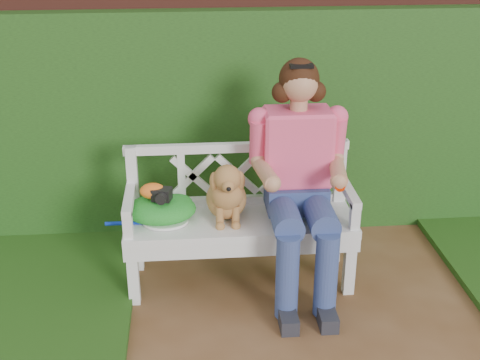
{
  "coord_description": "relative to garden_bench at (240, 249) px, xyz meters",
  "views": [
    {
      "loc": [
        -0.7,
        -2.83,
        2.41
      ],
      "look_at": [
        -0.38,
        0.91,
        0.75
      ],
      "focal_mm": 48.0,
      "sensor_mm": 36.0,
      "label": 1
    }
  ],
  "objects": [
    {
      "name": "garden_bench",
      "position": [
        0.0,
        0.0,
        0.0
      ],
      "size": [
        1.62,
        0.71,
        0.48
      ],
      "primitive_type": null,
      "rotation": [
        0.0,
        0.0,
        0.07
      ],
      "color": "white",
      "rests_on": "ground"
    },
    {
      "name": "brick_wall",
      "position": [
        0.38,
        0.99,
        0.86
      ],
      "size": [
        10.0,
        0.3,
        2.2
      ],
      "primitive_type": "cube",
      "color": "maroon",
      "rests_on": "ground"
    },
    {
      "name": "tennis_racket",
      "position": [
        -0.51,
        -0.04,
        0.25
      ],
      "size": [
        0.6,
        0.43,
        0.03
      ],
      "primitive_type": null,
      "rotation": [
        0.0,
        0.0,
        -0.39
      ],
      "color": "white",
      "rests_on": "garden_bench"
    },
    {
      "name": "camera_item",
      "position": [
        -0.5,
        -0.01,
        0.44
      ],
      "size": [
        0.14,
        0.12,
        0.08
      ],
      "primitive_type": "cube",
      "rotation": [
        0.0,
        0.0,
        -0.26
      ],
      "color": "black",
      "rests_on": "green_bag"
    },
    {
      "name": "seated_woman",
      "position": [
        0.37,
        -0.02,
        0.54
      ],
      "size": [
        0.93,
        1.05,
        1.55
      ],
      "primitive_type": null,
      "rotation": [
        0.0,
        0.0,
        -0.37
      ],
      "color": "#DE3E51",
      "rests_on": "ground"
    },
    {
      "name": "green_bag",
      "position": [
        -0.51,
        0.02,
        0.32
      ],
      "size": [
        0.53,
        0.45,
        0.16
      ],
      "primitive_type": null,
      "rotation": [
        0.0,
        0.0,
        -0.22
      ],
      "color": "#1F7F30",
      "rests_on": "garden_bench"
    },
    {
      "name": "ivy_hedge",
      "position": [
        0.38,
        0.77,
        0.61
      ],
      "size": [
        10.0,
        0.18,
        1.7
      ],
      "primitive_type": "cube",
      "color": "#2A601C",
      "rests_on": "ground"
    },
    {
      "name": "baseball_glove",
      "position": [
        -0.56,
        0.02,
        0.45
      ],
      "size": [
        0.17,
        0.13,
        0.1
      ],
      "primitive_type": "ellipsoid",
      "rotation": [
        0.0,
        0.0,
        -0.05
      ],
      "color": "orange",
      "rests_on": "green_bag"
    },
    {
      "name": "dog",
      "position": [
        -0.09,
        -0.01,
        0.45
      ],
      "size": [
        0.42,
        0.47,
        0.42
      ],
      "primitive_type": null,
      "rotation": [
        0.0,
        0.0,
        0.43
      ],
      "color": "#BB894A",
      "rests_on": "garden_bench"
    }
  ]
}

